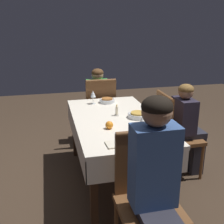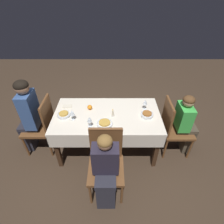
# 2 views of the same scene
# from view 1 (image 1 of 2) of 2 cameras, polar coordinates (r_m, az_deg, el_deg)

# --- Properties ---
(ground_plane) EXTENTS (8.00, 8.00, 0.00)m
(ground_plane) POSITION_cam_1_polar(r_m,az_deg,el_deg) (3.17, 0.68, -13.65)
(ground_plane) COLOR #3D2D21
(dining_table) EXTENTS (1.55, 0.85, 0.72)m
(dining_table) POSITION_cam_1_polar(r_m,az_deg,el_deg) (2.89, 0.72, -2.92)
(dining_table) COLOR silver
(dining_table) RESTS_ON ground_plane
(chair_west) EXTENTS (0.44, 0.43, 0.95)m
(chair_west) POSITION_cam_1_polar(r_m,az_deg,el_deg) (2.09, 7.00, -15.98)
(chair_west) COLOR brown
(chair_west) RESTS_ON ground_plane
(chair_east) EXTENTS (0.44, 0.43, 0.95)m
(chair_east) POSITION_cam_1_polar(r_m,az_deg,el_deg) (3.86, -2.54, 0.70)
(chair_east) COLOR brown
(chair_east) RESTS_ON ground_plane
(chair_south) EXTENTS (0.43, 0.44, 0.95)m
(chair_south) POSITION_cam_1_polar(r_m,az_deg,el_deg) (3.15, 12.32, -3.93)
(chair_south) COLOR brown
(chair_south) RESTS_ON ground_plane
(person_adult_denim) EXTENTS (0.34, 0.30, 1.25)m
(person_adult_denim) POSITION_cam_1_polar(r_m,az_deg,el_deg) (1.86, 8.94, -13.62)
(person_adult_denim) COLOR #282833
(person_adult_denim) RESTS_ON ground_plane
(person_child_green) EXTENTS (0.33, 0.30, 1.05)m
(person_child_green) POSITION_cam_1_polar(r_m,az_deg,el_deg) (4.00, -3.02, 2.27)
(person_child_green) COLOR #4C4233
(person_child_green) RESTS_ON ground_plane
(person_child_dark) EXTENTS (0.30, 0.33, 1.04)m
(person_child_dark) POSITION_cam_1_polar(r_m,az_deg,el_deg) (3.20, 15.18, -2.65)
(person_child_dark) COLOR #282833
(person_child_dark) RESTS_ON ground_plane
(bowl_west) EXTENTS (0.18, 0.18, 0.06)m
(bowl_west) POSITION_cam_1_polar(r_m,az_deg,el_deg) (2.31, 5.37, -5.60)
(bowl_west) COLOR silver
(bowl_west) RESTS_ON dining_table
(wine_glass_west) EXTENTS (0.07, 0.07, 0.16)m
(wine_glass_west) POSITION_cam_1_polar(r_m,az_deg,el_deg) (2.42, 6.08, -2.15)
(wine_glass_west) COLOR white
(wine_glass_west) RESTS_ON dining_table
(bowl_east) EXTENTS (0.18, 0.18, 0.06)m
(bowl_east) POSITION_cam_1_polar(r_m,az_deg,el_deg) (3.39, -1.01, 2.37)
(bowl_east) COLOR silver
(bowl_east) RESTS_ON dining_table
(wine_glass_east) EXTENTS (0.07, 0.07, 0.16)m
(wine_glass_east) POSITION_cam_1_polar(r_m,az_deg,el_deg) (3.33, -3.89, 3.60)
(wine_glass_east) COLOR white
(wine_glass_east) RESTS_ON dining_table
(bowl_south) EXTENTS (0.21, 0.21, 0.06)m
(bowl_south) POSITION_cam_1_polar(r_m,az_deg,el_deg) (2.89, 5.34, -0.59)
(bowl_south) COLOR silver
(bowl_south) RESTS_ON dining_table
(wine_glass_south) EXTENTS (0.07, 0.07, 0.16)m
(wine_glass_south) POSITION_cam_1_polar(r_m,az_deg,el_deg) (2.69, 7.11, -0.09)
(wine_glass_south) COLOR white
(wine_glass_south) RESTS_ON dining_table
(candle_centerpiece) EXTENTS (0.05, 0.05, 0.12)m
(candle_centerpiece) POSITION_cam_1_polar(r_m,az_deg,el_deg) (2.93, 0.97, 0.08)
(candle_centerpiece) COLOR beige
(candle_centerpiece) RESTS_ON dining_table
(orange_fruit) EXTENTS (0.07, 0.07, 0.07)m
(orange_fruit) POSITION_cam_1_polar(r_m,az_deg,el_deg) (2.58, -0.56, -2.66)
(orange_fruit) COLOR orange
(orange_fruit) RESTS_ON dining_table
(napkin_red_folded) EXTENTS (0.14, 0.09, 0.01)m
(napkin_red_folded) POSITION_cam_1_polar(r_m,az_deg,el_deg) (2.26, -0.11, -6.66)
(napkin_red_folded) COLOR beige
(napkin_red_folded) RESTS_ON dining_table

